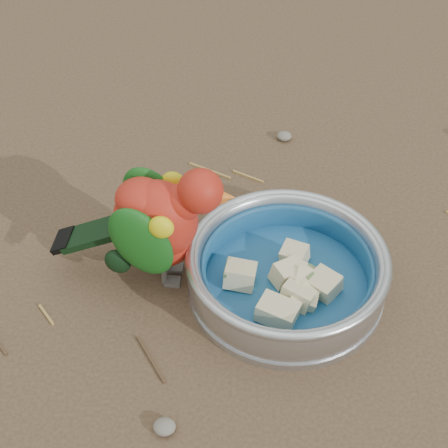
# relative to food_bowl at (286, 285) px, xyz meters

# --- Properties ---
(ground) EXTENTS (60.00, 60.00, 0.00)m
(ground) POSITION_rel_food_bowl_xyz_m (-0.01, -0.00, -0.01)
(ground) COLOR brown
(food_bowl) EXTENTS (0.24, 0.24, 0.02)m
(food_bowl) POSITION_rel_food_bowl_xyz_m (0.00, 0.00, 0.00)
(food_bowl) COLOR #B2B2BA
(food_bowl) RESTS_ON ground
(bowl_wall) EXTENTS (0.24, 0.24, 0.04)m
(bowl_wall) POSITION_rel_food_bowl_xyz_m (0.00, 0.00, 0.03)
(bowl_wall) COLOR #B2B2BA
(bowl_wall) RESTS_ON food_bowl
(fruit_wedges) EXTENTS (0.14, 0.14, 0.03)m
(fruit_wedges) POSITION_rel_food_bowl_xyz_m (0.00, 0.00, 0.02)
(fruit_wedges) COLOR beige
(fruit_wedges) RESTS_ON food_bowl
(lory_parrot) EXTENTS (0.21, 0.11, 0.16)m
(lory_parrot) POSITION_rel_food_bowl_xyz_m (-0.15, 0.02, 0.07)
(lory_parrot) COLOR #AC2114
(lory_parrot) RESTS_ON ground
(ground_debris) EXTENTS (0.90, 0.80, 0.01)m
(ground_debris) POSITION_rel_food_bowl_xyz_m (0.00, 0.01, -0.01)
(ground_debris) COLOR #A37F41
(ground_debris) RESTS_ON ground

